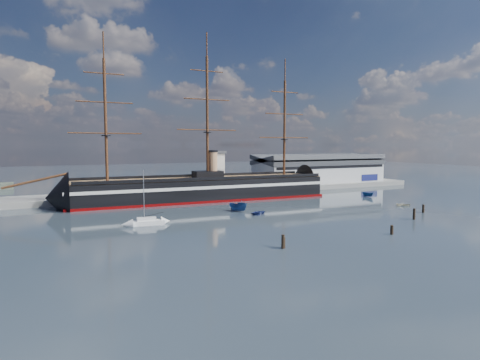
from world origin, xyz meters
name	(u,v)px	position (x,y,z in m)	size (l,w,h in m)	color
ground	(252,206)	(0.00, 40.00, 0.00)	(600.00, 600.00, 0.00)	#212D35
quay	(231,192)	(10.00, 76.00, 0.00)	(180.00, 18.00, 2.00)	slate
warehouse	(319,169)	(58.00, 80.00, 7.98)	(63.00, 21.00, 11.60)	#B7BABC
quay_tower	(218,170)	(3.00, 73.00, 9.75)	(5.00, 5.00, 15.00)	silver
warship	(198,189)	(-10.49, 60.00, 4.04)	(113.27, 20.71, 53.94)	black
sailboat	(147,222)	(-37.14, 25.14, 0.86)	(8.68, 3.72, 13.44)	white
motorboat_a	(238,211)	(-8.31, 33.00, 0.00)	(7.49, 2.75, 2.99)	navy
motorboat_b	(259,214)	(-5.26, 25.95, 0.00)	(3.14, 1.26, 1.47)	navy
motorboat_d	(242,206)	(-2.54, 41.82, 0.00)	(5.60, 2.42, 2.05)	navy
motorboat_e	(403,206)	(43.58, 18.64, 0.00)	(2.73, 1.09, 1.27)	beige
motorboat_f	(368,197)	(49.84, 40.44, 0.00)	(5.54, 2.03, 2.22)	navy
piling_near_left	(283,248)	(-19.73, -8.38, 0.00)	(0.64, 0.64, 3.33)	black
piling_near_mid	(392,234)	(7.76, -9.18, 0.00)	(0.64, 0.64, 2.74)	black
piling_near_right	(414,220)	(26.73, 0.75, 0.00)	(0.64, 0.64, 3.62)	black
piling_far_right	(423,213)	(38.05, 6.96, 0.00)	(0.64, 0.64, 3.04)	black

